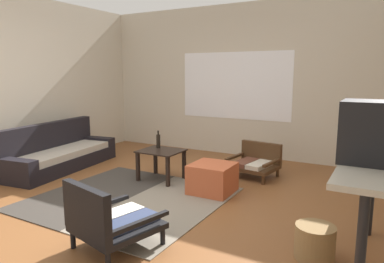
% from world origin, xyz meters
% --- Properties ---
extents(ground_plane, '(7.80, 7.80, 0.00)m').
position_xyz_m(ground_plane, '(0.00, 0.00, 0.00)').
color(ground_plane, brown).
extents(far_wall_with_window, '(5.60, 0.13, 2.70)m').
position_xyz_m(far_wall_with_window, '(0.00, 3.06, 1.35)').
color(far_wall_with_window, beige).
rests_on(far_wall_with_window, ground).
extents(side_wall_left, '(0.12, 6.60, 2.70)m').
position_xyz_m(side_wall_left, '(-2.66, 0.30, 1.35)').
color(side_wall_left, beige).
rests_on(side_wall_left, ground).
extents(area_rug, '(2.11, 2.04, 0.01)m').
position_xyz_m(area_rug, '(-0.17, 0.20, 0.01)').
color(area_rug, '#38332D').
rests_on(area_rug, ground).
extents(couch, '(0.93, 2.02, 0.71)m').
position_xyz_m(couch, '(-2.02, 0.73, 0.22)').
color(couch, black).
rests_on(couch, ground).
extents(coffee_table, '(0.57, 0.50, 0.43)m').
position_xyz_m(coffee_table, '(-0.26, 1.01, 0.34)').
color(coffee_table, black).
rests_on(coffee_table, ground).
extents(armchair_by_window, '(0.71, 0.64, 0.48)m').
position_xyz_m(armchair_by_window, '(0.82, 1.86, 0.22)').
color(armchair_by_window, '#472D19').
rests_on(armchair_by_window, ground).
extents(armchair_striped_foreground, '(0.74, 0.77, 0.61)m').
position_xyz_m(armchair_striped_foreground, '(0.48, -0.84, 0.27)').
color(armchair_striped_foreground, black).
rests_on(armchair_striped_foreground, ground).
extents(ottoman_orange, '(0.52, 0.52, 0.37)m').
position_xyz_m(ottoman_orange, '(0.60, 0.89, 0.19)').
color(ottoman_orange, '#BC5633').
rests_on(ottoman_orange, ground).
extents(console_shelf, '(0.41, 1.44, 0.85)m').
position_xyz_m(console_shelf, '(2.38, -0.10, 0.75)').
color(console_shelf, '#B2AD9E').
rests_on(console_shelf, ground).
extents(crt_television, '(0.44, 0.38, 0.44)m').
position_xyz_m(crt_television, '(2.37, -0.14, 1.07)').
color(crt_television, black).
rests_on(crt_television, console_shelf).
extents(clay_vase, '(0.22, 0.22, 0.29)m').
position_xyz_m(clay_vase, '(2.38, 0.17, 0.96)').
color(clay_vase, '#935B38').
rests_on(clay_vase, console_shelf).
extents(glass_bottle, '(0.06, 0.06, 0.25)m').
position_xyz_m(glass_bottle, '(-0.37, 1.11, 0.54)').
color(glass_bottle, black).
rests_on(glass_bottle, coffee_table).
extents(wicker_basket, '(0.32, 0.32, 0.28)m').
position_xyz_m(wicker_basket, '(2.02, -0.12, 0.14)').
color(wicker_basket, olive).
rests_on(wicker_basket, ground).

